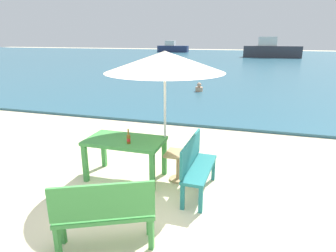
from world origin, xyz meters
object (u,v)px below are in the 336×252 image
object	(u,v)px
boat_barge	(173,48)
bench_teal_center	(196,163)
swimmer_person	(199,88)
patio_umbrella	(165,62)
bench_green_left	(104,212)
side_table_wood	(178,162)
picnic_table_green	(125,145)
boat_ferry	(271,50)
beer_bottle_amber	(129,138)

from	to	relation	value
boat_barge	bench_teal_center	bearing A→B (deg)	-73.71
bench_teal_center	boat_barge	size ratio (longest dim) A/B	0.24
swimmer_person	patio_umbrella	bearing A→B (deg)	-83.57
bench_green_left	swimmer_person	bearing A→B (deg)	94.70
patio_umbrella	bench_teal_center	size ratio (longest dim) A/B	1.90
swimmer_person	bench_teal_center	bearing A→B (deg)	-79.60
side_table_wood	swimmer_person	world-z (taller)	side_table_wood
bench_teal_center	picnic_table_green	bearing A→B (deg)	172.79
swimmer_person	boat_barge	distance (m)	36.04
boat_ferry	boat_barge	size ratio (longest dim) A/B	1.34
picnic_table_green	swimmer_person	size ratio (longest dim) A/B	3.41
patio_umbrella	bench_green_left	world-z (taller)	patio_umbrella
picnic_table_green	bench_teal_center	size ratio (longest dim) A/B	1.16
picnic_table_green	beer_bottle_amber	bearing A→B (deg)	-48.74
beer_bottle_amber	boat_barge	bearing A→B (deg)	104.83
beer_bottle_amber	swimmer_person	xyz separation A→B (m)	(-0.46, 8.99, -0.61)
side_table_wood	beer_bottle_amber	bearing A→B (deg)	-155.32
picnic_table_green	swimmer_person	world-z (taller)	picnic_table_green
bench_green_left	beer_bottle_amber	bearing A→B (deg)	104.00
swimmer_person	boat_ferry	xyz separation A→B (m)	(4.09, 25.42, 0.72)
bench_teal_center	swimmer_person	size ratio (longest dim) A/B	2.95
beer_bottle_amber	boat_ferry	bearing A→B (deg)	83.98
patio_umbrella	side_table_wood	bearing A→B (deg)	-30.21
swimmer_person	boat_ferry	world-z (taller)	boat_ferry
side_table_wood	swimmer_person	distance (m)	8.72
bench_teal_center	boat_ferry	bearing A→B (deg)	85.94
bench_green_left	boat_ferry	distance (m)	36.22
patio_umbrella	boat_barge	size ratio (longest dim) A/B	0.46
picnic_table_green	boat_barge	world-z (taller)	boat_barge
swimmer_person	side_table_wood	bearing A→B (deg)	-81.73
boat_ferry	beer_bottle_amber	bearing A→B (deg)	-96.02
side_table_wood	bench_teal_center	world-z (taller)	bench_teal_center
picnic_table_green	patio_umbrella	size ratio (longest dim) A/B	0.61
beer_bottle_amber	side_table_wood	xyz separation A→B (m)	(0.79, 0.36, -0.50)
picnic_table_green	patio_umbrella	world-z (taller)	patio_umbrella
picnic_table_green	bench_green_left	world-z (taller)	bench_green_left
side_table_wood	swimmer_person	bearing A→B (deg)	98.27
beer_bottle_amber	side_table_wood	bearing A→B (deg)	24.68
side_table_wood	swimmer_person	xyz separation A→B (m)	(-1.25, 8.63, -0.11)
patio_umbrella	side_table_wood	xyz separation A→B (m)	(0.30, -0.18, -1.76)
patio_umbrella	swimmer_person	world-z (taller)	patio_umbrella
beer_bottle_amber	bench_green_left	world-z (taller)	beer_bottle_amber
beer_bottle_amber	bench_green_left	xyz separation A→B (m)	(0.41, -1.66, -0.31)
picnic_table_green	boat_barge	distance (m)	44.59
patio_umbrella	boat_ferry	distance (m)	34.03
beer_bottle_amber	side_table_wood	size ratio (longest dim) A/B	0.49
beer_bottle_amber	patio_umbrella	bearing A→B (deg)	47.69
patio_umbrella	swimmer_person	distance (m)	8.71
swimmer_person	boat_barge	world-z (taller)	boat_barge
beer_bottle_amber	boat_barge	distance (m)	44.80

